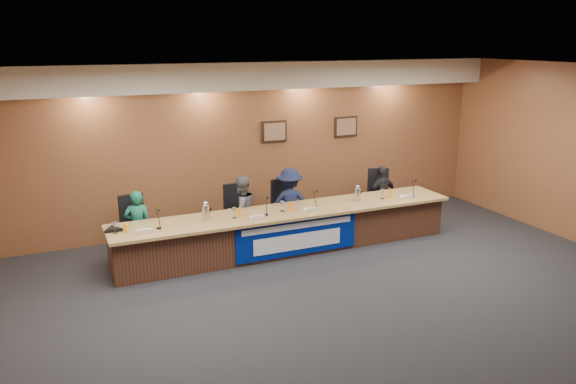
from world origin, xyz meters
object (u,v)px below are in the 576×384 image
(panelist_d, at_px, (382,195))
(speakerphone, at_px, (113,229))
(office_chair_d, at_px, (379,200))
(panelist_b, at_px, (242,211))
(dais_body, at_px, (288,231))
(carafe_left, at_px, (206,213))
(office_chair_b, at_px, (240,218))
(office_chair_a, at_px, (137,231))
(panelist_c, at_px, (289,204))
(carafe_right, at_px, (357,195))
(banner, at_px, (298,237))
(panelist_a, at_px, (138,226))
(office_chair_c, at_px, (287,212))

(panelist_d, relative_size, speakerphone, 3.73)
(office_chair_d, bearing_deg, panelist_b, -153.07)
(dais_body, height_order, carafe_left, carafe_left)
(panelist_d, relative_size, office_chair_b, 2.49)
(panelist_b, xyz_separation_m, speakerphone, (-2.27, -0.53, 0.14))
(office_chair_b, distance_m, office_chair_d, 2.94)
(panelist_b, distance_m, office_chair_d, 2.95)
(office_chair_d, bearing_deg, carafe_left, -144.38)
(office_chair_b, bearing_deg, office_chair_d, -6.31)
(panelist_d, height_order, office_chair_d, panelist_d)
(office_chair_a, relative_size, speakerphone, 1.50)
(panelist_c, xyz_separation_m, carafe_right, (1.08, -0.61, 0.21))
(carafe_left, xyz_separation_m, speakerphone, (-1.45, 0.07, -0.11))
(panelist_d, bearing_deg, carafe_right, 25.31)
(office_chair_b, bearing_deg, carafe_left, -145.62)
(panelist_d, distance_m, carafe_left, 3.82)
(carafe_left, distance_m, carafe_right, 2.83)
(office_chair_a, distance_m, carafe_left, 1.29)
(office_chair_d, bearing_deg, dais_body, -138.60)
(panelist_c, relative_size, office_chair_b, 2.77)
(panelist_c, relative_size, speakerphone, 4.15)
(office_chair_d, bearing_deg, banner, -129.58)
(dais_body, xyz_separation_m, office_chair_d, (2.29, 0.68, 0.13))
(panelist_a, relative_size, carafe_left, 4.59)
(panelist_a, distance_m, panelist_b, 1.82)
(panelist_d, bearing_deg, panelist_c, -8.07)
(panelist_c, bearing_deg, panelist_a, 11.35)
(banner, relative_size, panelist_d, 1.84)
(office_chair_b, bearing_deg, panelist_a, 176.83)
(dais_body, xyz_separation_m, panelist_b, (-0.65, 0.58, 0.29))
(office_chair_c, relative_size, carafe_right, 1.99)
(panelist_d, xyz_separation_m, carafe_left, (-3.76, -0.61, 0.28))
(banner, distance_m, office_chair_c, 1.13)
(office_chair_b, xyz_separation_m, speakerphone, (-2.27, -0.63, 0.30))
(carafe_right, bearing_deg, panelist_c, 150.31)
(carafe_right, bearing_deg, dais_body, 178.43)
(panelist_d, distance_m, office_chair_b, 2.95)
(office_chair_c, bearing_deg, dais_body, -124.64)
(panelist_c, bearing_deg, speakerphone, 20.78)
(panelist_b, relative_size, panelist_c, 0.96)
(panelist_a, xyz_separation_m, panelist_b, (1.82, 0.00, 0.03))
(office_chair_d, bearing_deg, carafe_right, -117.56)
(banner, distance_m, office_chair_a, 2.70)
(panelist_a, relative_size, panelist_b, 0.95)
(panelist_c, bearing_deg, panelist_b, 11.35)
(office_chair_b, bearing_deg, banner, -65.67)
(banner, bearing_deg, panelist_c, 73.84)
(dais_body, distance_m, panelist_c, 0.72)
(panelist_a, xyz_separation_m, panelist_d, (4.76, 0.00, -0.01))
(carafe_right, bearing_deg, panelist_a, 170.89)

